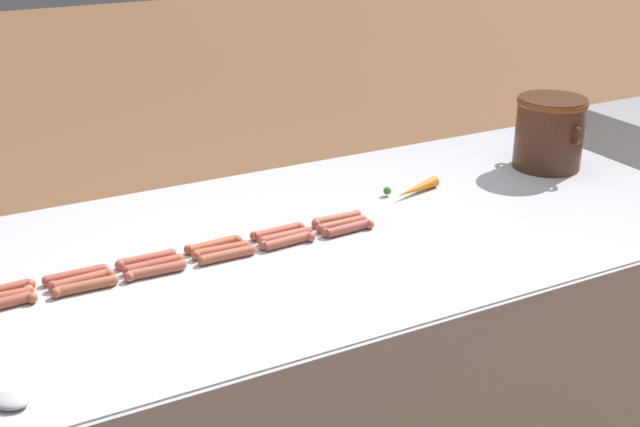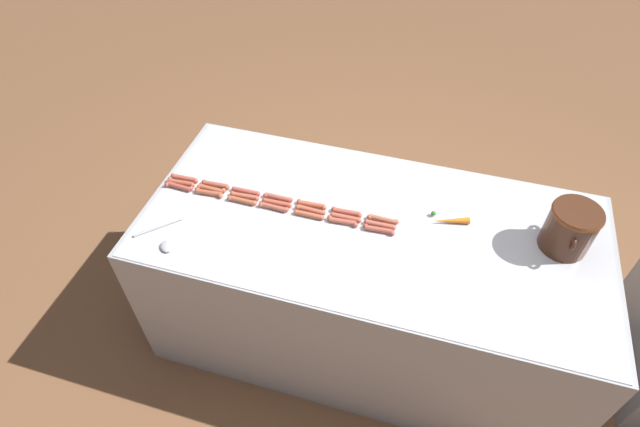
# 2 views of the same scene
# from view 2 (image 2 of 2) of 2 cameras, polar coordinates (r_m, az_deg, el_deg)

# --- Properties ---
(ground_plane) EXTENTS (20.00, 20.00, 0.00)m
(ground_plane) POSITION_cam_2_polar(r_m,az_deg,el_deg) (3.04, 4.65, -12.70)
(ground_plane) COLOR brown
(griddle_counter) EXTENTS (1.00, 2.13, 0.89)m
(griddle_counter) POSITION_cam_2_polar(r_m,az_deg,el_deg) (2.66, 5.22, -7.77)
(griddle_counter) COLOR #ADAFB5
(griddle_counter) RESTS_ON ground_plane
(hot_dog_0) EXTENTS (0.03, 0.15, 0.02)m
(hot_dog_0) POSITION_cam_2_polar(r_m,az_deg,el_deg) (2.60, -15.04, 3.87)
(hot_dog_0) COLOR #BC5646
(hot_dog_0) RESTS_ON griddle_counter
(hot_dog_1) EXTENTS (0.03, 0.15, 0.02)m
(hot_dog_1) POSITION_cam_2_polar(r_m,az_deg,el_deg) (2.53, -11.70, 3.22)
(hot_dog_1) COLOR #B45642
(hot_dog_1) RESTS_ON griddle_counter
(hot_dog_2) EXTENTS (0.02, 0.15, 0.02)m
(hot_dog_2) POSITION_cam_2_polar(r_m,az_deg,el_deg) (2.47, -8.36, 2.49)
(hot_dog_2) COLOR #B75244
(hot_dog_2) RESTS_ON griddle_counter
(hot_dog_3) EXTENTS (0.03, 0.15, 0.02)m
(hot_dog_3) POSITION_cam_2_polar(r_m,az_deg,el_deg) (2.42, -4.76, 1.81)
(hot_dog_3) COLOR #B75945
(hot_dog_3) RESTS_ON griddle_counter
(hot_dog_4) EXTENTS (0.03, 0.15, 0.02)m
(hot_dog_4) POSITION_cam_2_polar(r_m,az_deg,el_deg) (2.38, -0.97, 1.03)
(hot_dog_4) COLOR #BC5A3E
(hot_dog_4) RESTS_ON griddle_counter
(hot_dog_5) EXTENTS (0.03, 0.15, 0.02)m
(hot_dog_5) POSITION_cam_2_polar(r_m,az_deg,el_deg) (2.35, 3.01, 0.16)
(hot_dog_5) COLOR #B85340
(hot_dog_5) RESTS_ON griddle_counter
(hot_dog_6) EXTENTS (0.03, 0.15, 0.02)m
(hot_dog_6) POSITION_cam_2_polar(r_m,az_deg,el_deg) (2.33, 7.08, -0.67)
(hot_dog_6) COLOR #B35D43
(hot_dog_6) RESTS_ON griddle_counter
(hot_dog_7) EXTENTS (0.03, 0.15, 0.02)m
(hot_dog_7) POSITION_cam_2_polar(r_m,az_deg,el_deg) (2.58, -15.41, 3.42)
(hot_dog_7) COLOR #B6573F
(hot_dog_7) RESTS_ON griddle_counter
(hot_dog_8) EXTENTS (0.03, 0.15, 0.02)m
(hot_dog_8) POSITION_cam_2_polar(r_m,az_deg,el_deg) (2.51, -12.15, 2.78)
(hot_dog_8) COLOR #BA5D40
(hot_dog_8) RESTS_ON griddle_counter
(hot_dog_9) EXTENTS (0.03, 0.15, 0.02)m
(hot_dog_9) POSITION_cam_2_polar(r_m,az_deg,el_deg) (2.44, -8.51, 1.96)
(hot_dog_9) COLOR #BB5C45
(hot_dog_9) RESTS_ON griddle_counter
(hot_dog_10) EXTENTS (0.03, 0.15, 0.02)m
(hot_dog_10) POSITION_cam_2_polar(r_m,az_deg,el_deg) (2.40, -4.87, 1.25)
(hot_dog_10) COLOR #BE533F
(hot_dog_10) RESTS_ON griddle_counter
(hot_dog_11) EXTENTS (0.03, 0.15, 0.02)m
(hot_dog_11) POSITION_cam_2_polar(r_m,az_deg,el_deg) (2.35, -1.09, 0.42)
(hot_dog_11) COLOR #BD5A42
(hot_dog_11) RESTS_ON griddle_counter
(hot_dog_12) EXTENTS (0.03, 0.15, 0.02)m
(hot_dog_12) POSITION_cam_2_polar(r_m,az_deg,el_deg) (2.32, 2.94, -0.40)
(hot_dog_12) COLOR #B65A46
(hot_dog_12) RESTS_ON griddle_counter
(hot_dog_13) EXTENTS (0.03, 0.15, 0.02)m
(hot_dog_13) POSITION_cam_2_polar(r_m,az_deg,el_deg) (2.31, 6.80, -1.22)
(hot_dog_13) COLOR #B35B45
(hot_dog_13) RESTS_ON griddle_counter
(hot_dog_14) EXTENTS (0.03, 0.15, 0.02)m
(hot_dog_14) POSITION_cam_2_polar(r_m,az_deg,el_deg) (2.56, -15.65, 2.94)
(hot_dog_14) COLOR #B25041
(hot_dog_14) RESTS_ON griddle_counter
(hot_dog_15) EXTENTS (0.03, 0.15, 0.02)m
(hot_dog_15) POSITION_cam_2_polar(r_m,az_deg,el_deg) (2.49, -12.44, 2.29)
(hot_dog_15) COLOR #B5583E
(hot_dog_15) RESTS_ON griddle_counter
(hot_dog_16) EXTENTS (0.03, 0.15, 0.02)m
(hot_dog_16) POSITION_cam_2_polar(r_m,az_deg,el_deg) (2.42, -8.79, 1.44)
(hot_dog_16) COLOR #B45D3E
(hot_dog_16) RESTS_ON griddle_counter
(hot_dog_17) EXTENTS (0.03, 0.15, 0.02)m
(hot_dog_17) POSITION_cam_2_polar(r_m,az_deg,el_deg) (2.37, -5.26, 0.71)
(hot_dog_17) COLOR #B65A46
(hot_dog_17) RESTS_ON griddle_counter
(hot_dog_18) EXTENTS (0.03, 0.15, 0.02)m
(hot_dog_18) POSITION_cam_2_polar(r_m,az_deg,el_deg) (2.33, -1.26, -0.15)
(hot_dog_18) COLOR #B95D41
(hot_dog_18) RESTS_ON griddle_counter
(hot_dog_19) EXTENTS (0.03, 0.15, 0.02)m
(hot_dog_19) POSITION_cam_2_polar(r_m,az_deg,el_deg) (2.30, 2.56, -0.90)
(hot_dog_19) COLOR #B35745
(hot_dog_19) RESTS_ON griddle_counter
(hot_dog_20) EXTENTS (0.03, 0.15, 0.02)m
(hot_dog_20) POSITION_cam_2_polar(r_m,az_deg,el_deg) (2.28, 6.65, -1.82)
(hot_dog_20) COLOR #B05345
(hot_dog_20) RESTS_ON griddle_counter
(bean_pot) EXTENTS (0.26, 0.21, 0.22)m
(bean_pot) POSITION_cam_2_polar(r_m,az_deg,el_deg) (2.38, 26.43, -1.40)
(bean_pot) COLOR #472616
(bean_pot) RESTS_ON griddle_counter
(serving_spoon) EXTENTS (0.22, 0.22, 0.02)m
(serving_spoon) POSITION_cam_2_polar(r_m,az_deg,el_deg) (2.34, -17.25, -2.87)
(serving_spoon) COLOR #B7B7BC
(serving_spoon) RESTS_ON griddle_counter
(carrot) EXTENTS (0.08, 0.18, 0.03)m
(carrot) POSITION_cam_2_polar(r_m,az_deg,el_deg) (2.38, 14.42, -0.75)
(carrot) COLOR orange
(carrot) RESTS_ON griddle_counter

